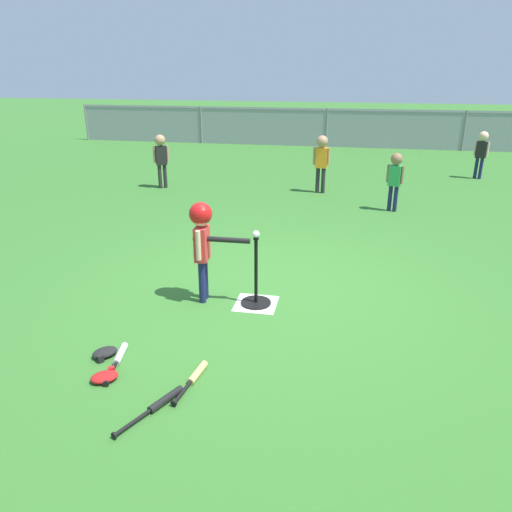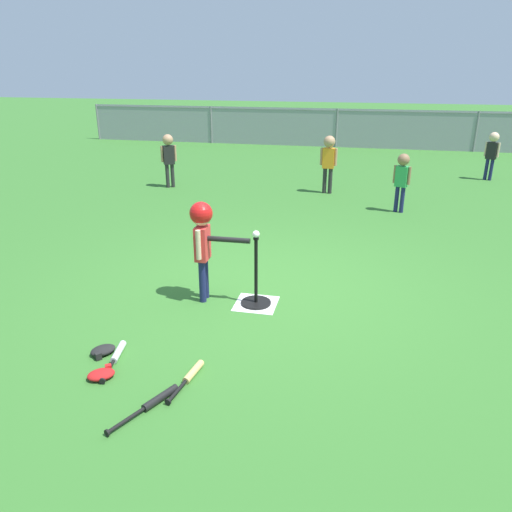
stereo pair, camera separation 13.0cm
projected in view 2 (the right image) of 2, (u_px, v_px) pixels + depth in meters
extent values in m
plane|color=#336B28|center=(272.00, 289.00, 5.64)|extent=(60.00, 60.00, 0.00)
cube|color=white|center=(256.00, 303.00, 5.28)|extent=(0.44, 0.44, 0.01)
cylinder|color=black|center=(256.00, 303.00, 5.28)|extent=(0.32, 0.32, 0.03)
cylinder|color=black|center=(256.00, 270.00, 5.14)|extent=(0.04, 0.04, 0.73)
cylinder|color=black|center=(256.00, 239.00, 5.01)|extent=(0.06, 0.06, 0.02)
sphere|color=white|center=(256.00, 234.00, 5.00)|extent=(0.07, 0.07, 0.07)
cylinder|color=#191E4C|center=(205.00, 278.00, 5.35)|extent=(0.07, 0.07, 0.47)
cylinder|color=#191E4C|center=(202.00, 281.00, 5.26)|extent=(0.07, 0.07, 0.47)
cube|color=red|center=(202.00, 243.00, 5.15)|extent=(0.13, 0.21, 0.36)
cylinder|color=beige|center=(206.00, 237.00, 5.26)|extent=(0.05, 0.05, 0.31)
cylinder|color=beige|center=(198.00, 245.00, 5.02)|extent=(0.05, 0.05, 0.31)
sphere|color=beige|center=(201.00, 216.00, 5.04)|extent=(0.21, 0.21, 0.21)
sphere|color=red|center=(201.00, 213.00, 5.04)|extent=(0.24, 0.24, 0.24)
cylinder|color=black|center=(222.00, 239.00, 5.09)|extent=(0.60, 0.07, 0.06)
cylinder|color=#262626|center=(330.00, 181.00, 9.71)|extent=(0.08, 0.08, 0.50)
cylinder|color=#262626|center=(325.00, 181.00, 9.74)|extent=(0.08, 0.08, 0.50)
cube|color=orange|center=(329.00, 158.00, 9.57)|extent=(0.23, 0.15, 0.39)
cylinder|color=tan|center=(336.00, 157.00, 9.52)|extent=(0.06, 0.06, 0.33)
cylinder|color=tan|center=(322.00, 156.00, 9.59)|extent=(0.06, 0.06, 0.33)
sphere|color=tan|center=(329.00, 142.00, 9.45)|extent=(0.22, 0.22, 0.22)
cylinder|color=#191E4C|center=(402.00, 200.00, 8.46)|extent=(0.07, 0.07, 0.45)
cylinder|color=#191E4C|center=(397.00, 199.00, 8.51)|extent=(0.07, 0.07, 0.45)
cube|color=green|center=(402.00, 176.00, 8.34)|extent=(0.23, 0.19, 0.35)
cylinder|color=#8C6647|center=(409.00, 176.00, 8.27)|extent=(0.05, 0.05, 0.30)
cylinder|color=#8C6647|center=(395.00, 174.00, 8.40)|extent=(0.05, 0.05, 0.30)
sphere|color=#8C6647|center=(404.00, 160.00, 8.24)|extent=(0.20, 0.20, 0.20)
cylinder|color=#262626|center=(173.00, 176.00, 10.22)|extent=(0.07, 0.07, 0.48)
cylinder|color=#262626|center=(167.00, 176.00, 10.19)|extent=(0.07, 0.07, 0.48)
cube|color=black|center=(169.00, 155.00, 10.05)|extent=(0.25, 0.22, 0.37)
cylinder|color=tan|center=(175.00, 153.00, 10.08)|extent=(0.05, 0.05, 0.32)
cylinder|color=tan|center=(162.00, 154.00, 10.00)|extent=(0.05, 0.05, 0.32)
sphere|color=tan|center=(168.00, 140.00, 9.93)|extent=(0.21, 0.21, 0.21)
cylinder|color=#191E4C|center=(491.00, 170.00, 10.82)|extent=(0.07, 0.07, 0.46)
cylinder|color=#191E4C|center=(486.00, 169.00, 10.88)|extent=(0.07, 0.07, 0.46)
cube|color=black|center=(492.00, 151.00, 10.70)|extent=(0.24, 0.20, 0.36)
cylinder|color=beige|center=(498.00, 150.00, 10.62)|extent=(0.05, 0.05, 0.31)
cylinder|color=beige|center=(486.00, 149.00, 10.77)|extent=(0.05, 0.05, 0.31)
sphere|color=beige|center=(494.00, 137.00, 10.60)|extent=(0.21, 0.21, 0.21)
cylinder|color=silver|center=(118.00, 352.00, 4.35)|extent=(0.11, 0.29, 0.06)
cylinder|color=black|center=(108.00, 371.00, 4.08)|extent=(0.08, 0.29, 0.03)
cylinder|color=black|center=(102.00, 381.00, 3.94)|extent=(0.05, 0.02, 0.05)
cylinder|color=#DBB266|center=(194.00, 372.00, 4.07)|extent=(0.10, 0.28, 0.06)
cylinder|color=black|center=(177.00, 391.00, 3.82)|extent=(0.07, 0.28, 0.03)
cylinder|color=black|center=(168.00, 402.00, 3.70)|extent=(0.05, 0.02, 0.05)
cylinder|color=black|center=(160.00, 398.00, 3.75)|extent=(0.19, 0.32, 0.06)
cylinder|color=black|center=(126.00, 420.00, 3.51)|extent=(0.16, 0.31, 0.03)
cylinder|color=black|center=(107.00, 433.00, 3.39)|extent=(0.05, 0.04, 0.05)
ellipsoid|color=#B21919|center=(101.00, 374.00, 4.02)|extent=(0.27, 0.26, 0.07)
cube|color=#B21919|center=(108.00, 368.00, 4.10)|extent=(0.06, 0.06, 0.06)
ellipsoid|color=black|center=(103.00, 350.00, 4.36)|extent=(0.27, 0.27, 0.07)
cube|color=black|center=(98.00, 356.00, 4.27)|extent=(0.06, 0.06, 0.06)
cylinder|color=slate|center=(98.00, 122.00, 16.67)|extent=(0.06, 0.06, 1.15)
cylinder|color=slate|center=(211.00, 125.00, 15.87)|extent=(0.06, 0.06, 1.15)
cylinder|color=slate|center=(337.00, 128.00, 15.06)|extent=(0.06, 0.06, 1.15)
cylinder|color=slate|center=(476.00, 132.00, 14.26)|extent=(0.06, 0.06, 1.15)
cube|color=gray|center=(338.00, 110.00, 14.87)|extent=(16.00, 0.03, 0.03)
cube|color=gray|center=(337.00, 128.00, 15.06)|extent=(16.00, 0.01, 1.15)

